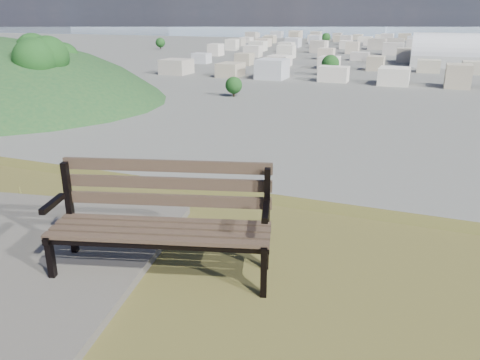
% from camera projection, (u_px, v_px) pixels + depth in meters
% --- Properties ---
extents(park_bench, '(2.08, 1.15, 1.04)m').
position_uv_depth(park_bench, '(163.00, 215.00, 4.29)').
color(park_bench, '#483B29').
rests_on(park_bench, hilltop_mesa).
extents(arena, '(54.69, 23.78, 22.94)m').
position_uv_depth(arena, '(465.00, 57.00, 250.76)').
color(arena, '#B7B7B2').
rests_on(arena, ground).
extents(city_blocks, '(395.00, 361.00, 7.00)m').
position_uv_depth(city_blocks, '(426.00, 46.00, 355.90)').
color(city_blocks, beige).
rests_on(city_blocks, ground).
extents(city_trees, '(406.52, 387.20, 9.98)m').
position_uv_depth(city_trees, '(381.00, 51.00, 298.16)').
color(city_trees, '#302518').
rests_on(city_trees, ground).
extents(bay_water, '(2400.00, 700.00, 0.12)m').
position_uv_depth(bay_water, '(429.00, 30.00, 801.06)').
color(bay_water, '#859BA9').
rests_on(bay_water, ground).
extents(far_hills, '(2050.00, 340.00, 60.00)m').
position_uv_depth(far_hills, '(407.00, 14.00, 1254.87)').
color(far_hills, '#92A1B6').
rests_on(far_hills, ground).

